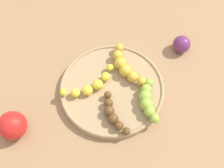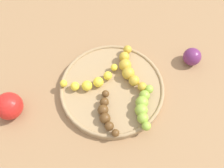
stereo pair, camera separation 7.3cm
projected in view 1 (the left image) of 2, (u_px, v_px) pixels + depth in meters
name	position (u px, v px, depth m)	size (l,w,h in m)	color
ground_plane	(112.00, 91.00, 0.76)	(2.40, 2.40, 0.00)	#936D47
fruit_bowl	(112.00, 89.00, 0.75)	(0.29, 0.29, 0.02)	#A08259
banana_yellow	(91.00, 85.00, 0.73)	(0.13, 0.12, 0.03)	yellow
banana_overripe	(113.00, 114.00, 0.69)	(0.08, 0.11, 0.03)	#593819
banana_green	(147.00, 100.00, 0.71)	(0.06, 0.12, 0.03)	#8CAD38
banana_spotted	(125.00, 66.00, 0.76)	(0.10, 0.12, 0.04)	gold
plum_purple	(182.00, 44.00, 0.81)	(0.05, 0.05, 0.05)	#662659
apple_red	(13.00, 125.00, 0.67)	(0.07, 0.07, 0.07)	red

